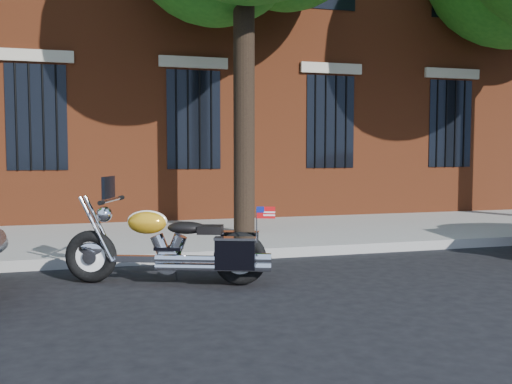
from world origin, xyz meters
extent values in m
plane|color=black|center=(0.00, 0.00, 0.00)|extent=(120.00, 120.00, 0.00)
cube|color=gray|center=(0.00, 1.38, 0.07)|extent=(40.00, 0.16, 0.15)
cube|color=gray|center=(0.00, 3.26, 0.07)|extent=(40.00, 3.60, 0.15)
cube|color=black|center=(0.00, 5.11, 2.20)|extent=(1.10, 0.14, 2.00)
cube|color=#B2A893|center=(0.00, 5.08, 3.35)|extent=(1.40, 0.20, 0.22)
cylinder|color=black|center=(0.00, 5.03, 2.20)|extent=(0.04, 0.04, 2.00)
cylinder|color=black|center=(0.50, 2.90, 2.50)|extent=(0.36, 0.36, 5.00)
torus|color=black|center=(-2.01, 0.40, 0.32)|extent=(0.63, 0.34, 0.62)
torus|color=black|center=(-0.35, -0.20, 0.32)|extent=(0.63, 0.34, 0.62)
cylinder|color=white|center=(-2.01, 0.40, 0.32)|extent=(0.45, 0.21, 0.46)
cylinder|color=white|center=(-0.35, -0.20, 0.32)|extent=(0.45, 0.21, 0.46)
ellipsoid|color=white|center=(-2.01, 0.40, 0.41)|extent=(0.35, 0.22, 0.18)
ellipsoid|color=orange|center=(-0.35, -0.20, 0.43)|extent=(0.35, 0.23, 0.18)
cube|color=white|center=(-1.18, 0.10, 0.30)|extent=(1.34, 0.56, 0.07)
cylinder|color=white|center=(-1.14, 0.08, 0.28)|extent=(0.34, 0.26, 0.30)
cylinder|color=white|center=(-0.76, -0.23, 0.29)|extent=(1.12, 0.48, 0.08)
ellipsoid|color=orange|center=(-1.37, 0.17, 0.72)|extent=(0.52, 0.41, 0.27)
ellipsoid|color=black|center=(-0.94, 0.01, 0.67)|extent=(0.51, 0.40, 0.14)
cube|color=black|center=(-0.30, 0.03, 0.42)|extent=(0.47, 0.29, 0.35)
cube|color=black|center=(-0.46, -0.42, 0.42)|extent=(0.47, 0.29, 0.35)
cylinder|color=white|center=(-1.77, 0.31, 0.98)|extent=(0.28, 0.69, 0.03)
sphere|color=white|center=(-1.85, 0.34, 0.82)|extent=(0.24, 0.24, 0.19)
cube|color=black|center=(-1.80, 0.33, 1.13)|extent=(0.16, 0.36, 0.26)
cube|color=red|center=(-0.15, -0.57, 0.88)|extent=(0.20, 0.08, 0.13)
camera|label=1|loc=(-1.94, -6.51, 1.54)|focal=40.00mm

